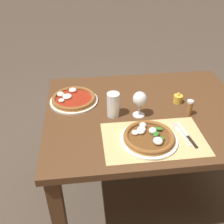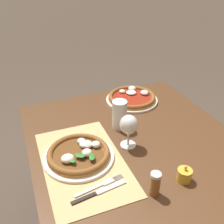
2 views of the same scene
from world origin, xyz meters
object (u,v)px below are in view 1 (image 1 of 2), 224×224
(pepper_shaker, at_px, (189,108))
(knife, at_px, (187,135))
(pizza_near, at_px, (149,137))
(pint_glass, at_px, (113,105))
(votive_candle, at_px, (178,99))
(wine_glass, at_px, (140,100))
(pizza_far, at_px, (73,99))
(fork, at_px, (181,134))

(pepper_shaker, bearing_deg, knife, -112.42)
(pizza_near, bearing_deg, pepper_shaker, 35.00)
(pint_glass, distance_m, votive_candle, 0.43)
(pint_glass, height_order, votive_candle, pint_glass)
(wine_glass, relative_size, pint_glass, 1.07)
(pizza_far, relative_size, pepper_shaker, 3.09)
(wine_glass, height_order, pint_glass, wine_glass)
(pint_glass, height_order, pepper_shaker, pint_glass)
(pizza_far, bearing_deg, votive_candle, -7.73)
(wine_glass, xyz_separation_m, pepper_shaker, (0.29, -0.03, -0.06))
(pizza_near, distance_m, pizza_far, 0.57)
(pepper_shaker, bearing_deg, pizza_far, 161.28)
(pint_glass, bearing_deg, wine_glass, -7.40)
(wine_glass, bearing_deg, pizza_far, 152.53)
(pint_glass, relative_size, pepper_shaker, 1.49)
(pint_glass, height_order, fork, pint_glass)
(wine_glass, xyz_separation_m, knife, (0.21, -0.21, -0.10))
(pizza_far, xyz_separation_m, votive_candle, (0.65, -0.09, 0.00))
(fork, distance_m, votive_candle, 0.32)
(pizza_near, bearing_deg, wine_glass, 91.28)
(pizza_near, bearing_deg, fork, 9.02)
(wine_glass, distance_m, fork, 0.29)
(pizza_near, relative_size, fork, 1.48)
(pepper_shaker, bearing_deg, fork, -121.32)
(pizza_near, xyz_separation_m, pizza_far, (-0.38, 0.42, -0.00))
(pizza_near, bearing_deg, knife, 4.83)
(pizza_near, bearing_deg, votive_candle, 51.75)
(pizza_far, distance_m, votive_candle, 0.65)
(fork, xyz_separation_m, pepper_shaker, (0.10, 0.17, 0.04))
(fork, bearing_deg, pepper_shaker, 58.68)
(pint_glass, xyz_separation_m, pepper_shaker, (0.43, -0.05, -0.02))
(pizza_near, relative_size, pizza_far, 0.99)
(pizza_near, xyz_separation_m, fork, (0.18, 0.03, -0.02))
(pint_glass, bearing_deg, knife, -32.36)
(knife, xyz_separation_m, votive_candle, (0.06, 0.32, 0.02))
(pizza_far, height_order, pepper_shaker, pepper_shaker)
(pizza_far, bearing_deg, pepper_shaker, -18.72)
(pizza_far, distance_m, pint_glass, 0.29)
(pint_glass, bearing_deg, pepper_shaker, -6.35)
(pint_glass, bearing_deg, fork, -33.25)
(pizza_far, bearing_deg, wine_glass, -27.47)
(knife, height_order, votive_candle, votive_candle)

